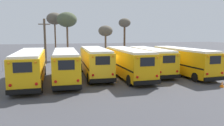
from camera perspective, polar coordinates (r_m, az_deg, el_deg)
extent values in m
plane|color=#424247|center=(24.03, -0.07, -3.75)|extent=(160.00, 160.00, 0.00)
cube|color=#EAAA0F|center=(22.45, -20.57, -0.82)|extent=(2.60, 10.61, 2.54)
cube|color=white|center=(22.30, -20.74, 2.66)|extent=(2.40, 10.18, 0.20)
cube|color=black|center=(17.47, -22.05, -6.92)|extent=(2.46, 0.24, 0.36)
cube|color=black|center=(17.14, -22.34, -1.10)|extent=(1.32, 0.05, 0.76)
sphere|color=red|center=(17.48, -25.09, -5.33)|extent=(0.22, 0.22, 0.22)
sphere|color=orange|center=(17.20, -25.40, -0.05)|extent=(0.18, 0.18, 0.18)
sphere|color=red|center=(17.25, -19.15, -5.19)|extent=(0.22, 0.22, 0.22)
sphere|color=orange|center=(16.97, -19.40, 0.16)|extent=(0.18, 0.18, 0.18)
cube|color=black|center=(22.63, -23.61, -1.40)|extent=(0.21, 10.36, 0.14)
cube|color=black|center=(22.39, -17.45, -1.20)|extent=(0.21, 10.36, 0.14)
cylinder|color=black|center=(26.66, -22.06, -2.02)|extent=(0.30, 1.06, 1.06)
cylinder|color=black|center=(26.47, -17.22, -1.86)|extent=(0.30, 1.06, 1.06)
cylinder|color=black|center=(18.93, -24.95, -6.03)|extent=(0.30, 1.06, 1.06)
cylinder|color=black|center=(18.66, -18.11, -5.88)|extent=(0.30, 1.06, 1.06)
cube|color=#EAAA0F|center=(22.17, -12.03, -0.59)|extent=(2.82, 9.57, 2.55)
cube|color=white|center=(22.02, -12.13, 2.96)|extent=(2.62, 9.18, 0.20)
cube|color=black|center=(17.70, -11.65, -6.31)|extent=(2.36, 0.33, 0.36)
cube|color=black|center=(17.38, -11.82, -0.53)|extent=(1.27, 0.10, 0.76)
sphere|color=red|center=(17.58, -14.53, -4.75)|extent=(0.22, 0.22, 0.22)
sphere|color=orange|center=(17.31, -14.71, 0.52)|extent=(0.18, 0.18, 0.18)
sphere|color=red|center=(17.61, -8.88, -4.57)|extent=(0.22, 0.22, 0.22)
sphere|color=orange|center=(17.33, -8.99, 0.69)|extent=(0.18, 0.18, 0.18)
cube|color=black|center=(22.22, -15.02, -1.16)|extent=(0.53, 9.25, 0.14)
cube|color=black|center=(22.25, -9.01, -0.98)|extent=(0.53, 9.25, 0.14)
cylinder|color=black|center=(25.74, -14.48, -2.02)|extent=(0.34, 1.07, 1.06)
cylinder|color=black|center=(25.77, -9.70, -1.88)|extent=(0.34, 1.07, 1.06)
cylinder|color=black|center=(19.02, -15.00, -5.49)|extent=(0.34, 1.07, 1.06)
cylinder|color=black|center=(19.06, -8.51, -5.28)|extent=(0.34, 1.07, 1.06)
cube|color=yellow|center=(24.21, -4.43, 0.32)|extent=(2.91, 9.37, 2.59)
cube|color=white|center=(24.07, -4.47, 3.61)|extent=(2.70, 8.99, 0.20)
cube|color=black|center=(19.87, -2.38, -4.59)|extent=(2.48, 0.33, 0.36)
cube|color=black|center=(19.58, -2.42, 0.65)|extent=(1.33, 0.10, 0.78)
sphere|color=red|center=(19.61, -4.99, -3.19)|extent=(0.22, 0.22, 0.22)
sphere|color=orange|center=(19.36, -5.05, 1.63)|extent=(0.18, 0.18, 0.18)
sphere|color=red|center=(19.93, 0.19, -2.98)|extent=(0.22, 0.22, 0.22)
sphere|color=orange|center=(19.69, 0.19, 1.76)|extent=(0.18, 0.18, 0.18)
cube|color=black|center=(24.09, -7.30, -0.23)|extent=(0.51, 9.06, 0.14)
cube|color=black|center=(24.45, -1.59, -0.05)|extent=(0.51, 9.06, 0.14)
cylinder|color=black|center=(27.51, -7.77, -1.21)|extent=(0.34, 1.08, 1.07)
cylinder|color=black|center=(27.81, -3.13, -1.05)|extent=(0.34, 1.08, 1.07)
cylinder|color=black|center=(21.00, -6.10, -4.00)|extent=(0.34, 1.08, 1.07)
cylinder|color=black|center=(21.38, -0.06, -3.74)|extent=(0.34, 1.08, 1.07)
cube|color=#E5A00C|center=(23.74, 4.17, 0.14)|extent=(2.56, 10.03, 2.58)
cube|color=white|center=(23.60, 4.20, 3.48)|extent=(2.36, 9.63, 0.20)
cube|color=black|center=(19.34, 9.18, -5.06)|extent=(2.52, 0.22, 0.36)
cube|color=black|center=(19.04, 9.27, 0.30)|extent=(1.36, 0.04, 0.77)
sphere|color=red|center=(18.86, 6.66, -3.70)|extent=(0.22, 0.22, 0.22)
sphere|color=orange|center=(18.60, 6.74, 1.29)|extent=(0.18, 0.18, 0.18)
sphere|color=red|center=(19.62, 11.69, -3.36)|extent=(0.22, 0.22, 0.22)
sphere|color=orange|center=(19.37, 11.83, 1.43)|extent=(0.18, 0.18, 0.18)
cube|color=black|center=(23.38, 1.28, -0.44)|extent=(0.11, 9.81, 0.14)
cube|color=black|center=(24.21, 6.94, -0.21)|extent=(0.11, 9.81, 0.14)
cylinder|color=black|center=(27.07, -0.80, -1.31)|extent=(0.29, 1.05, 1.04)
cylinder|color=black|center=(27.74, 3.82, -1.11)|extent=(0.29, 1.05, 1.04)
cylinder|color=black|center=(20.12, 4.58, -4.54)|extent=(0.29, 1.05, 1.04)
cylinder|color=black|center=(21.01, 10.53, -4.12)|extent=(0.29, 1.05, 1.04)
cube|color=yellow|center=(26.54, 9.69, 0.69)|extent=(2.73, 9.56, 2.49)
cube|color=white|center=(26.41, 9.76, 3.59)|extent=(2.53, 9.17, 0.20)
cube|color=black|center=(22.48, 14.59, -3.49)|extent=(2.50, 0.28, 0.36)
cube|color=black|center=(22.23, 14.71, 0.95)|extent=(1.35, 0.07, 0.75)
sphere|color=red|center=(21.95, 12.54, -2.35)|extent=(0.22, 0.22, 0.22)
sphere|color=orange|center=(21.73, 12.67, 1.77)|extent=(0.18, 0.18, 0.18)
sphere|color=red|center=(22.84, 16.66, -2.10)|extent=(0.22, 0.22, 0.22)
sphere|color=orange|center=(22.62, 16.82, 1.86)|extent=(0.18, 0.18, 0.18)
cube|color=black|center=(26.09, 7.20, 0.20)|extent=(0.31, 9.30, 0.14)
cube|color=black|center=(27.09, 12.07, 0.37)|extent=(0.31, 9.30, 0.14)
cylinder|color=black|center=(29.45, 4.89, -0.70)|extent=(0.31, 0.95, 0.94)
cylinder|color=black|center=(30.27, 8.98, -0.53)|extent=(0.31, 0.95, 0.94)
cylinder|color=black|center=(23.15, 10.50, -3.14)|extent=(0.31, 0.95, 0.94)
cylinder|color=black|center=(24.19, 15.43, -2.82)|extent=(0.31, 0.95, 0.94)
cube|color=#E5A00C|center=(26.58, 17.94, 0.50)|extent=(2.73, 10.01, 2.57)
cube|color=white|center=(26.45, 18.06, 3.48)|extent=(2.52, 9.60, 0.20)
cube|color=black|center=(22.96, 25.20, -3.77)|extent=(2.39, 0.29, 0.36)
cube|color=black|center=(22.71, 25.42, 0.73)|extent=(1.29, 0.08, 0.77)
sphere|color=red|center=(22.27, 23.65, -2.64)|extent=(0.22, 0.22, 0.22)
sphere|color=orange|center=(22.05, 23.88, 1.56)|extent=(0.18, 0.18, 0.18)
sphere|color=red|center=(23.47, 26.85, -2.32)|extent=(0.22, 0.22, 0.22)
sphere|color=orange|center=(23.26, 27.10, 1.67)|extent=(0.18, 0.18, 0.18)
cube|color=black|center=(25.92, 15.81, -0.02)|extent=(0.40, 9.72, 0.14)
cube|color=black|center=(27.31, 19.92, 0.19)|extent=(0.40, 9.72, 0.14)
cylinder|color=black|center=(29.17, 11.87, -0.93)|extent=(0.32, 0.94, 0.93)
cylinder|color=black|center=(30.32, 15.44, -0.72)|extent=(0.32, 0.94, 0.93)
cylinder|color=black|center=(23.24, 20.96, -3.51)|extent=(0.32, 0.94, 0.93)
cylinder|color=black|center=(24.66, 24.90, -3.09)|extent=(0.32, 0.94, 0.93)
cylinder|color=brown|center=(35.82, -17.09, 5.39)|extent=(0.34, 0.34, 7.03)
cube|color=brown|center=(35.82, -17.26, 9.66)|extent=(1.80, 0.14, 0.14)
cylinder|color=brown|center=(45.35, -14.58, 5.78)|extent=(0.28, 0.28, 6.79)
ellipsoid|color=#5B5447|center=(45.42, -14.77, 11.16)|extent=(3.16, 3.16, 2.37)
cylinder|color=brown|center=(42.09, -11.53, 5.39)|extent=(0.35, 0.35, 6.29)
ellipsoid|color=#4C563D|center=(42.13, -11.69, 11.04)|extent=(3.69, 3.69, 2.77)
cylinder|color=brown|center=(38.15, -1.69, 3.97)|extent=(0.33, 0.33, 4.52)
ellipsoid|color=#5B5447|center=(38.07, -1.70, 8.39)|extent=(2.48, 2.48, 1.86)
cylinder|color=brown|center=(46.75, 3.27, 5.75)|extent=(0.41, 0.41, 6.27)
ellipsoid|color=#5B5447|center=(46.77, 3.31, 10.45)|extent=(2.54, 2.54, 1.90)
cylinder|color=#939399|center=(31.05, -26.72, -0.65)|extent=(0.06, 0.06, 1.40)
cylinder|color=#939399|center=(30.68, -22.20, -0.48)|extent=(0.06, 0.06, 1.40)
cylinder|color=#939399|center=(30.51, -17.60, -0.31)|extent=(0.06, 0.06, 1.40)
cylinder|color=#939399|center=(30.53, -12.98, -0.13)|extent=(0.06, 0.06, 1.40)
cylinder|color=#939399|center=(30.76, -8.40, 0.04)|extent=(0.06, 0.06, 1.40)
cylinder|color=#939399|center=(31.17, -3.90, 0.21)|extent=(0.06, 0.06, 1.40)
cylinder|color=#939399|center=(31.78, 0.44, 0.37)|extent=(0.06, 0.06, 1.40)
cylinder|color=#939399|center=(32.56, 4.60, 0.53)|extent=(0.06, 0.06, 1.40)
cylinder|color=#939399|center=(33.50, 8.55, 0.67)|extent=(0.06, 0.06, 1.40)
cylinder|color=#939399|center=(34.59, 12.26, 0.80)|extent=(0.06, 0.06, 1.40)
cylinder|color=#939399|center=(35.82, 15.74, 0.93)|extent=(0.06, 0.06, 1.40)
cylinder|color=#939399|center=(31.09, -3.92, 1.49)|extent=(24.64, 0.04, 0.04)
cone|color=orange|center=(22.00, 26.80, -5.00)|extent=(0.36, 0.36, 0.52)
cylinder|color=white|center=(22.00, 26.80, -4.93)|extent=(0.17, 0.17, 0.05)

